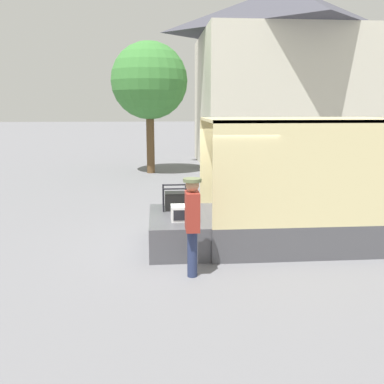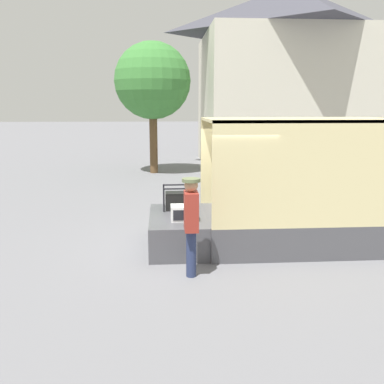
{
  "view_description": "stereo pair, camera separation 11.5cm",
  "coord_description": "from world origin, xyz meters",
  "px_view_note": "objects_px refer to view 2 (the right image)",
  "views": [
    {
      "loc": [
        -1.05,
        -8.99,
        3.01
      ],
      "look_at": [
        -0.31,
        -0.2,
        1.25
      ],
      "focal_mm": 40.0,
      "sensor_mm": 36.0,
      "label": 1
    },
    {
      "loc": [
        -0.93,
        -9.0,
        3.01
      ],
      "look_at": [
        -0.31,
        -0.2,
        1.25
      ],
      "focal_mm": 40.0,
      "sensor_mm": 36.0,
      "label": 2
    }
  ],
  "objects_px": {
    "microwave": "(184,213)",
    "portable_generator": "(176,200)",
    "box_truck": "(365,202)",
    "street_tree": "(153,81)",
    "worker_person": "(191,217)"
  },
  "relations": [
    {
      "from": "box_truck",
      "to": "street_tree",
      "type": "xyz_separation_m",
      "value": [
        -4.87,
        10.7,
        3.2
      ]
    },
    {
      "from": "box_truck",
      "to": "microwave",
      "type": "distance_m",
      "value": 4.09
    },
    {
      "from": "box_truck",
      "to": "street_tree",
      "type": "height_order",
      "value": "street_tree"
    },
    {
      "from": "box_truck",
      "to": "street_tree",
      "type": "bearing_deg",
      "value": 114.49
    },
    {
      "from": "microwave",
      "to": "street_tree",
      "type": "relative_size",
      "value": 0.09
    },
    {
      "from": "portable_generator",
      "to": "worker_person",
      "type": "distance_m",
      "value": 2.32
    },
    {
      "from": "box_truck",
      "to": "portable_generator",
      "type": "relative_size",
      "value": 10.46
    },
    {
      "from": "portable_generator",
      "to": "microwave",
      "type": "bearing_deg",
      "value": -82.96
    },
    {
      "from": "box_truck",
      "to": "portable_generator",
      "type": "distance_m",
      "value": 4.23
    },
    {
      "from": "microwave",
      "to": "portable_generator",
      "type": "height_order",
      "value": "portable_generator"
    },
    {
      "from": "portable_generator",
      "to": "street_tree",
      "type": "relative_size",
      "value": 0.1
    },
    {
      "from": "box_truck",
      "to": "worker_person",
      "type": "relative_size",
      "value": 3.3
    },
    {
      "from": "box_truck",
      "to": "street_tree",
      "type": "distance_m",
      "value": 12.18
    },
    {
      "from": "portable_generator",
      "to": "worker_person",
      "type": "height_order",
      "value": "worker_person"
    },
    {
      "from": "worker_person",
      "to": "street_tree",
      "type": "height_order",
      "value": "street_tree"
    }
  ]
}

